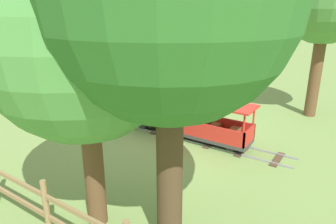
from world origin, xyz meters
TOP-DOWN VIEW (x-y plane):
  - ground_plane at (0.00, 0.00)m, footprint 60.00×60.00m
  - track at (0.00, 0.27)m, footprint 0.70×6.05m
  - locomotive at (0.00, 1.30)m, footprint 0.66×1.44m
  - passenger_car at (0.00, -0.63)m, footprint 0.76×2.35m
  - conductor_person at (0.99, 0.79)m, footprint 0.30×0.30m
  - oak_tree_distant at (-3.47, -0.71)m, footprint 2.47×2.47m
  - fence_section at (-4.09, 0.27)m, footprint 0.08×7.13m

SIDE VIEW (x-z plane):
  - ground_plane at x=0.00m, z-range 0.00..0.00m
  - track at x=0.00m, z-range 0.00..0.04m
  - passenger_car at x=0.00m, z-range -0.06..0.91m
  - fence_section at x=-4.09m, z-range 0.03..0.93m
  - locomotive at x=0.00m, z-range -0.01..0.97m
  - conductor_person at x=0.99m, z-range 0.15..1.77m
  - oak_tree_distant at x=-3.47m, z-range 0.66..4.48m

